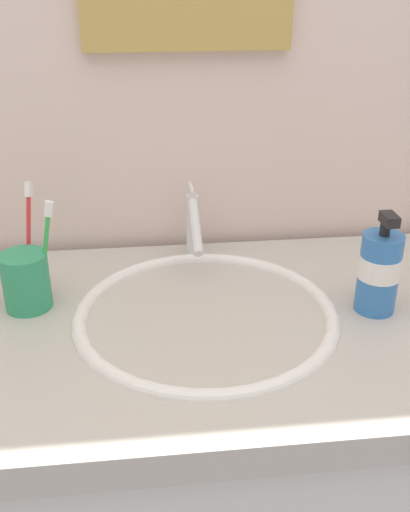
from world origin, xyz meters
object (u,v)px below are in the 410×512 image
faucet (195,225)px  toothbrush_red (29,232)px  toothbrush_green (45,246)px  soap_dispenser (378,270)px  toothbrush_cup (26,281)px

faucet → toothbrush_red: bearing=-162.5°
toothbrush_green → toothbrush_red: toothbrush_red is taller
faucet → soap_dispenser: bearing=-37.8°
toothbrush_red → soap_dispenser: (0.55, -0.12, -0.04)m
faucet → toothbrush_cup: size_ratio=1.63×
toothbrush_cup → toothbrush_green: size_ratio=0.54×
faucet → toothbrush_cup: faucet is taller
faucet → toothbrush_red: size_ratio=0.83×
faucet → toothbrush_green: 0.28m
toothbrush_cup → toothbrush_red: bearing=85.5°
faucet → toothbrush_green: (-0.25, -0.14, 0.03)m
faucet → toothbrush_cup: bearing=-153.7°
faucet → toothbrush_red: toothbrush_red is taller
toothbrush_cup → toothbrush_green: (0.04, 0.00, 0.06)m
toothbrush_cup → toothbrush_red: toothbrush_red is taller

